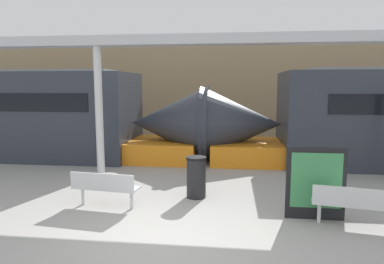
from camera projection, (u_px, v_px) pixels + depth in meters
The scene contains 8 objects.
ground_plane at pixel (163, 242), 5.80m from camera, with size 60.00×60.00×0.00m, color #9E9B96.
station_wall at pixel (210, 89), 17.12m from camera, with size 56.00×0.20×5.00m, color #9E8460.
bench_near at pixel (105, 186), 7.34m from camera, with size 1.49×0.60×0.80m.
bench_far at pixel (355, 202), 6.30m from camera, with size 1.58×0.70×0.80m.
trash_bin at pixel (196, 177), 8.06m from camera, with size 0.47×0.47×0.98m.
poster_board at pixel (316, 183), 6.69m from camera, with size 1.14×0.07×1.44m.
support_column_near at pixel (99, 111), 10.13m from camera, with size 0.22×0.22×3.76m, color silver.
canopy_beam at pixel (96, 41), 9.86m from camera, with size 28.00×0.60×0.28m, color #B7B7BC.
Camera 1 is at (1.14, -5.40, 2.61)m, focal length 32.00 mm.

